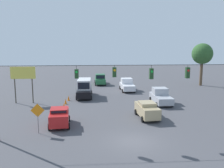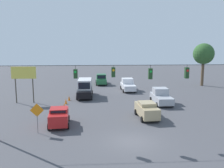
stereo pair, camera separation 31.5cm
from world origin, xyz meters
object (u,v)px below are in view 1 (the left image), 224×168
(box_truck_black_withflow_far, at_px, (84,88))
(pickup_truck_silver_oncoming_far, at_px, (161,97))
(traffic_cone_fourth, at_px, (64,106))
(traffic_cone_second, at_px, (61,116))
(work_zone_sign, at_px, (38,113))
(pickup_truck_white_oncoming_deep, at_px, (127,85))
(tree_horizon_left, at_px, (202,54))
(traffic_cone_nearest, at_px, (58,121))
(pickup_truck_green_withflow_deep, at_px, (100,79))
(traffic_cone_farthest, at_px, (69,98))
(roadside_billboard, at_px, (23,77))
(traffic_cone_third, at_px, (61,110))
(sedan_tan_crossing_near, at_px, (147,110))
(sedan_red_parked_shoulder, at_px, (59,116))
(overhead_signal_span, at_px, (134,87))
(traffic_cone_fifth, at_px, (66,102))

(box_truck_black_withflow_far, height_order, pickup_truck_silver_oncoming_far, box_truck_black_withflow_far)
(traffic_cone_fourth, bearing_deg, traffic_cone_second, 92.18)
(work_zone_sign, bearing_deg, pickup_truck_silver_oncoming_far, -144.05)
(pickup_truck_white_oncoming_deep, height_order, tree_horizon_left, tree_horizon_left)
(pickup_truck_silver_oncoming_far, xyz_separation_m, traffic_cone_nearest, (12.91, 7.85, -0.62))
(tree_horizon_left, bearing_deg, pickup_truck_green_withflow_deep, -7.96)
(traffic_cone_fourth, relative_size, work_zone_sign, 0.25)
(traffic_cone_nearest, relative_size, traffic_cone_fourth, 1.00)
(pickup_truck_green_withflow_deep, xyz_separation_m, pickup_truck_silver_oncoming_far, (-7.93, 16.55, 0.00))
(traffic_cone_fourth, distance_m, traffic_cone_farthest, 4.35)
(roadside_billboard, bearing_deg, work_zone_sign, 110.39)
(traffic_cone_nearest, distance_m, traffic_cone_second, 1.79)
(traffic_cone_nearest, xyz_separation_m, tree_horizon_left, (-24.60, -21.66, 5.75))
(box_truck_black_withflow_far, height_order, traffic_cone_third, box_truck_black_withflow_far)
(tree_horizon_left, bearing_deg, pickup_truck_white_oncoming_deep, 15.63)
(pickup_truck_silver_oncoming_far, height_order, traffic_cone_second, pickup_truck_silver_oncoming_far)
(sedan_tan_crossing_near, distance_m, roadside_billboard, 17.80)
(sedan_tan_crossing_near, bearing_deg, roadside_billboard, -27.50)
(sedan_tan_crossing_near, bearing_deg, traffic_cone_farthest, -43.43)
(pickup_truck_white_oncoming_deep, distance_m, traffic_cone_second, 18.29)
(pickup_truck_white_oncoming_deep, bearing_deg, sedan_red_parked_shoulder, 62.60)
(traffic_cone_farthest, xyz_separation_m, work_zone_sign, (1.50, 13.10, 1.63))
(box_truck_black_withflow_far, bearing_deg, traffic_cone_farthest, 47.59)
(sedan_tan_crossing_near, bearing_deg, traffic_cone_second, -2.10)
(sedan_red_parked_shoulder, height_order, traffic_cone_farthest, sedan_red_parked_shoulder)
(overhead_signal_span, xyz_separation_m, traffic_cone_fourth, (7.33, -10.32, -4.18))
(pickup_truck_green_withflow_deep, xyz_separation_m, work_zone_sign, (6.45, 26.97, 1.01))
(traffic_cone_fourth, xyz_separation_m, roadside_billboard, (5.85, -3.38, 3.36))
(traffic_cone_third, xyz_separation_m, traffic_cone_farthest, (-0.22, -6.59, 0.00))
(pickup_truck_green_withflow_deep, relative_size, sedan_red_parked_shoulder, 1.28)
(overhead_signal_span, bearing_deg, traffic_cone_fourth, -54.61)
(traffic_cone_fourth, height_order, work_zone_sign, work_zone_sign)
(pickup_truck_white_oncoming_deep, height_order, sedan_red_parked_shoulder, pickup_truck_white_oncoming_deep)
(traffic_cone_nearest, distance_m, traffic_cone_fourth, 6.18)
(traffic_cone_fifth, bearing_deg, overhead_signal_span, 120.39)
(sedan_tan_crossing_near, xyz_separation_m, traffic_cone_fifth, (9.80, -7.01, -0.59))
(sedan_red_parked_shoulder, bearing_deg, traffic_cone_nearest, -68.82)
(traffic_cone_fifth, bearing_deg, roadside_billboard, -10.83)
(traffic_cone_third, height_order, traffic_cone_fourth, same)
(pickup_truck_green_withflow_deep, distance_m, traffic_cone_farthest, 14.75)
(traffic_cone_fourth, distance_m, tree_horizon_left, 29.73)
(sedan_red_parked_shoulder, bearing_deg, sedan_tan_crossing_near, -168.30)
(sedan_red_parked_shoulder, height_order, traffic_cone_nearest, sedan_red_parked_shoulder)
(traffic_cone_second, height_order, traffic_cone_third, same)
(traffic_cone_second, bearing_deg, traffic_cone_nearest, 88.69)
(work_zone_sign, xyz_separation_m, tree_horizon_left, (-26.07, -24.23, 4.12))
(overhead_signal_span, xyz_separation_m, traffic_cone_second, (7.17, -5.94, -4.18))
(traffic_cone_farthest, bearing_deg, tree_horizon_left, -155.62)
(traffic_cone_second, height_order, roadside_billboard, roadside_billboard)
(pickup_truck_silver_oncoming_far, bearing_deg, tree_horizon_left, -130.26)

